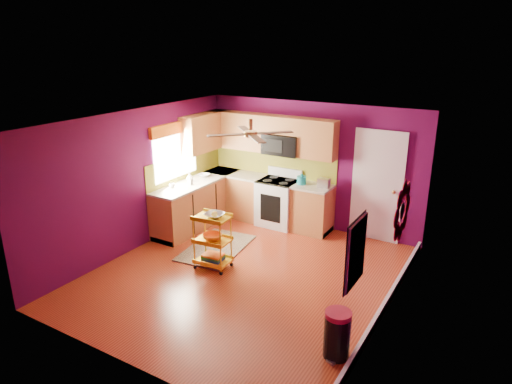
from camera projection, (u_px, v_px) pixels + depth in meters
The scene contains 18 objects.
ground at pixel (245, 275), 7.37m from camera, with size 5.00×5.00×0.00m, color maroon.
room_envelope at pixel (246, 179), 6.84m from camera, with size 4.54×5.04×2.52m.
lower_cabinets at pixel (236, 203), 9.37m from camera, with size 2.81×2.31×0.94m.
electric_range at pixel (278, 202), 9.26m from camera, with size 0.76×0.66×1.13m.
upper_cabinetry at pixel (249, 135), 9.17m from camera, with size 2.80×2.30×1.26m.
left_window at pixel (175, 143), 8.75m from camera, with size 0.08×1.35×1.08m.
panel_door at pixel (377, 187), 8.41m from camera, with size 0.95×0.11×2.15m.
right_wall_art at pixel (384, 227), 5.56m from camera, with size 0.04×2.74×1.04m.
ceiling_fan at pixel (251, 133), 6.81m from camera, with size 1.01×1.01×0.26m.
shag_rug at pixel (216, 248), 8.31m from camera, with size 0.93×1.51×0.02m, color black.
rolling_cart at pixel (213, 239), 7.46m from camera, with size 0.59×0.45×1.02m.
trash_can at pixel (337, 334), 5.40m from camera, with size 0.42×0.42×0.61m.
teal_kettle at pixel (302, 180), 8.86m from camera, with size 0.18×0.18×0.21m.
toaster at pixel (324, 183), 8.66m from camera, with size 0.22×0.15×0.18m, color beige.
soap_bottle_a at pixel (190, 180), 8.83m from camera, with size 0.08×0.08×0.18m, color #EA3F72.
soap_bottle_b at pixel (190, 177), 9.01m from camera, with size 0.14×0.14×0.17m, color white.
counter_dish at pixel (204, 175), 9.36m from camera, with size 0.23×0.23×0.06m, color white.
counter_cup at pixel (172, 186), 8.65m from camera, with size 0.11×0.11×0.09m, color white.
Camera 1 is at (3.50, -5.56, 3.63)m, focal length 32.00 mm.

